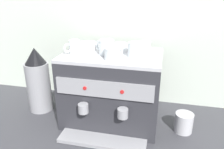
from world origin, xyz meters
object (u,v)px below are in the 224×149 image
object	(u,v)px
espresso_machine	(112,89)
ceramic_cup_3	(134,49)
ceramic_bowl_1	(120,47)
ceramic_cup_1	(106,47)
milk_pitcher	(184,123)
ceramic_bowl_0	(87,46)
coffee_grinder	(38,81)
ceramic_cup_4	(144,47)
ceramic_cup_0	(74,47)
ceramic_cup_2	(113,53)

from	to	relation	value
espresso_machine	ceramic_cup_3	size ratio (longest dim) A/B	5.11
espresso_machine	ceramic_bowl_1	distance (m)	0.25
ceramic_cup_1	milk_pitcher	xyz separation A→B (m)	(0.46, -0.02, -0.42)
ceramic_bowl_0	coffee_grinder	distance (m)	0.41
ceramic_cup_4	milk_pitcher	xyz separation A→B (m)	(0.26, -0.08, -0.41)
ceramic_cup_1	ceramic_cup_4	bearing A→B (deg)	18.19
ceramic_cup_1	coffee_grinder	bearing A→B (deg)	176.21
ceramic_cup_4	coffee_grinder	world-z (taller)	ceramic_cup_4
ceramic_cup_1	ceramic_bowl_0	bearing A→B (deg)	151.23
ceramic_bowl_1	milk_pitcher	distance (m)	0.57
ceramic_cup_3	milk_pitcher	xyz separation A→B (m)	(0.30, -0.01, -0.41)
coffee_grinder	ceramic_cup_4	bearing A→B (deg)	3.13
ceramic_bowl_0	milk_pitcher	size ratio (longest dim) A/B	1.02
ceramic_cup_0	coffee_grinder	distance (m)	0.39
ceramic_bowl_1	espresso_machine	bearing A→B (deg)	-113.04
ceramic_cup_4	ceramic_bowl_1	world-z (taller)	ceramic_cup_4
espresso_machine	ceramic_cup_0	xyz separation A→B (m)	(-0.21, -0.04, 0.26)
ceramic_cup_3	ceramic_bowl_0	distance (m)	0.31
ceramic_cup_1	ceramic_bowl_1	size ratio (longest dim) A/B	1.20
ceramic_cup_1	ceramic_cup_2	size ratio (longest dim) A/B	1.10
ceramic_cup_0	coffee_grinder	world-z (taller)	ceramic_cup_0
espresso_machine	coffee_grinder	bearing A→B (deg)	178.11
ceramic_bowl_0	ceramic_cup_1	bearing A→B (deg)	-28.77
ceramic_bowl_0	ceramic_cup_0	bearing A→B (deg)	-113.70
espresso_machine	ceramic_cup_0	bearing A→B (deg)	-169.87
ceramic_cup_2	ceramic_cup_3	bearing A→B (deg)	33.42
ceramic_bowl_1	ceramic_cup_3	bearing A→B (deg)	-44.18
ceramic_bowl_1	coffee_grinder	bearing A→B (deg)	-173.82
ceramic_cup_2	ceramic_bowl_1	xyz separation A→B (m)	(0.01, 0.16, -0.01)
ceramic_cup_4	ceramic_bowl_0	xyz separation A→B (m)	(-0.34, 0.01, -0.01)
ceramic_cup_1	ceramic_bowl_1	distance (m)	0.11
espresso_machine	ceramic_bowl_0	bearing A→B (deg)	160.11
ceramic_bowl_1	ceramic_cup_1	bearing A→B (deg)	-125.10
ceramic_cup_2	ceramic_cup_4	bearing A→B (deg)	43.74
ceramic_cup_3	coffee_grinder	world-z (taller)	ceramic_cup_3
ceramic_cup_2	milk_pitcher	world-z (taller)	ceramic_cup_2
ceramic_cup_3	ceramic_cup_4	world-z (taller)	ceramic_cup_3
ceramic_cup_0	ceramic_bowl_0	world-z (taller)	ceramic_cup_0
espresso_machine	ceramic_cup_4	size ratio (longest dim) A/B	5.24
ceramic_cup_3	ceramic_cup_2	bearing A→B (deg)	-146.58
ceramic_cup_0	milk_pitcher	xyz separation A→B (m)	(0.64, 0.01, -0.41)
espresso_machine	ceramic_cup_4	xyz separation A→B (m)	(0.18, 0.05, 0.25)
ceramic_cup_1	ceramic_cup_3	xyz separation A→B (m)	(0.16, -0.01, -0.00)
ceramic_cup_2	ceramic_bowl_0	xyz separation A→B (m)	(-0.19, 0.15, -0.01)
coffee_grinder	ceramic_cup_0	bearing A→B (deg)	-10.64
ceramic_cup_4	ceramic_bowl_1	bearing A→B (deg)	171.90
ceramic_cup_1	ceramic_bowl_1	world-z (taller)	ceramic_cup_1
ceramic_cup_2	milk_pitcher	bearing A→B (deg)	8.32
ceramic_cup_2	ceramic_cup_0	bearing A→B (deg)	167.49
ceramic_cup_4	ceramic_bowl_1	xyz separation A→B (m)	(-0.14, 0.02, -0.01)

